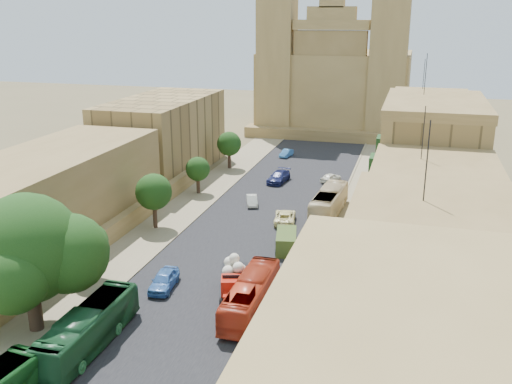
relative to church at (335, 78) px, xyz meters
The scene contains 31 objects.
road_surface 49.54m from the church, 90.00° to the right, with size 14.00×140.00×0.01m, color black.
sidewalk_east 50.44m from the church, 78.94° to the right, with size 5.00×140.00×0.01m, color #827455.
sidewalk_west 50.44m from the church, 101.06° to the right, with size 5.00×140.00×0.01m, color #827455.
kerb_east 50.02m from the church, 81.81° to the right, with size 0.25×140.00×0.12m, color #827455.
kerb_west 50.02m from the church, 98.19° to the right, with size 0.25×140.00×0.12m, color #827455.
townhouse_a 83.22m from the church, 78.94° to the right, with size 9.00×14.00×16.40m.
townhouse_b 69.58m from the church, 76.73° to the right, with size 9.00×14.00×14.90m.
townhouse_c 56.00m from the church, 73.43° to the right, with size 9.00×14.00×17.40m.
townhouse_d 42.84m from the church, 68.07° to the right, with size 9.00×14.00×15.90m.
west_wall 60.55m from the church, 102.04° to the right, with size 1.00×40.00×1.80m, color olive.
west_building_low 63.45m from the church, 106.54° to the right, with size 10.00×28.00×8.40m, color brown.
west_building_mid 39.27m from the church, 117.48° to the right, with size 10.00×22.00×10.00m, color olive.
church is the anchor object (origin of this frame).
ficus_tree 75.29m from the church, 97.19° to the right, with size 9.67×8.89×9.67m.
street_tree_a 67.66m from the church, 98.54° to the right, with size 3.06×3.06×4.71m.
street_tree_b 55.82m from the church, 100.38° to the right, with size 3.65×3.65×5.61m.
street_tree_c 44.26m from the church, 103.21° to the right, with size 2.90×2.90×4.46m.
street_tree_d 32.77m from the church, 108.09° to the right, with size 3.36×3.36×5.17m.
red_truck 66.85m from the church, 88.18° to the right, with size 3.40×5.64×3.12m.
olive_pickup 57.49m from the church, 85.96° to the right, with size 2.52×4.34×1.68m.
bus_green_north 76.28m from the church, 93.61° to the right, with size 2.31×9.87×2.75m, color #1E572E.
bus_red_east 68.93m from the church, 86.65° to the right, with size 2.18×9.33×2.60m, color #B6331A.
bus_cream_east 46.96m from the church, 82.23° to the right, with size 2.33×9.95×2.77m, color beige.
car_blue_a 67.35m from the church, 93.08° to the right, with size 1.66×4.11×1.40m, color #386BB2.
car_white_a 46.11m from the church, 93.24° to the right, with size 1.15×3.30×1.09m, color beige.
car_cream 50.52m from the church, 87.35° to the right, with size 2.09×4.53×1.26m, color #FFF3AC.
car_dkblue 36.62m from the church, 92.84° to the right, with size 1.96×4.83×1.40m, color #151C4C.
car_white_b 35.08m from the church, 82.10° to the right, with size 1.35×3.37×1.15m, color white.
car_blue_b 23.98m from the church, 99.87° to the right, with size 1.15×3.29×1.08m, color #3978B9.
pedestrian_a 71.75m from the church, 82.74° to the right, with size 0.60×0.39×1.64m, color #26242A.
pedestrian_c 69.00m from the church, 82.75° to the right, with size 0.92×0.38×1.58m, color #2A2C32.
Camera 1 is at (14.30, -25.22, 20.71)m, focal length 40.00 mm.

